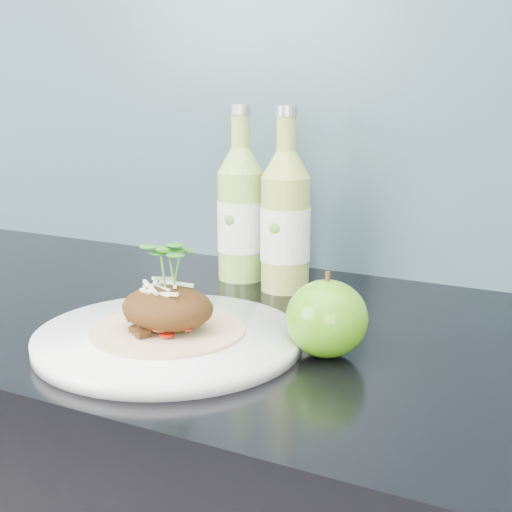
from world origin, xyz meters
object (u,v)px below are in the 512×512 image
Objects in this scene: dinner_plate at (169,339)px; cider_bottle_left at (241,214)px; green_apple at (327,318)px; cider_bottle_right at (285,222)px.

cider_bottle_left is at bearing 103.15° from dinner_plate.
green_apple is 0.43× the size of cider_bottle_right.
dinner_plate is 0.18m from green_apple.
cider_bottle_left reaches higher than green_apple.
cider_bottle_right reaches higher than dinner_plate.
dinner_plate is at bearing -86.19° from cider_bottle_left.
green_apple is 0.34m from cider_bottle_left.
cider_bottle_right reaches higher than green_apple.
cider_bottle_right is (-0.15, 0.21, 0.06)m from green_apple.
green_apple is at bearing 17.67° from dinner_plate.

